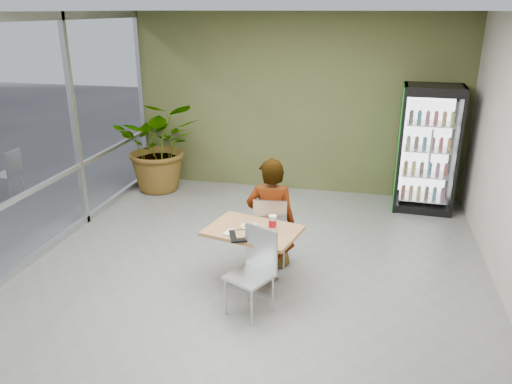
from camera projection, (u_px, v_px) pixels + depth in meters
The scene contains 13 objects.
ground at pixel (251, 279), 6.35m from camera, with size 7.00×7.00×0.00m, color slate.
room_envelope at pixel (250, 158), 5.79m from camera, with size 6.00×7.00×3.20m, color beige, non-canonical shape.
storefront_frame at pixel (24, 143), 6.42m from camera, with size 0.10×7.00×3.20m, color #B3B6B8, non-canonical shape.
dining_table at pixel (253, 245), 6.04m from camera, with size 1.22×0.97×0.75m.
chair_far at pixel (271, 226), 6.48m from camera, with size 0.47×0.47×0.97m.
chair_near at pixel (255, 264), 5.51m from camera, with size 0.59×0.59×0.99m.
seated_woman at pixel (271, 223), 6.53m from camera, with size 0.66×0.42×1.78m, color black.
pizza_plate at pixel (250, 225), 6.03m from camera, with size 0.28×0.22×0.03m.
soda_cup at pixel (273, 223), 5.94m from camera, with size 0.10×0.10×0.17m.
napkin_stack at pixel (232, 233), 5.84m from camera, with size 0.17×0.17×0.02m, color white.
cafeteria_tray at pixel (248, 235), 5.77m from camera, with size 0.43×0.31×0.02m, color black.
beverage_fridge at pixel (427, 149), 8.25m from camera, with size 0.99×0.77×2.09m.
potted_plant at pixel (160, 145), 9.22m from camera, with size 1.54×1.33×1.71m, color #356729.
Camera 1 is at (1.31, -5.42, 3.23)m, focal length 35.00 mm.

